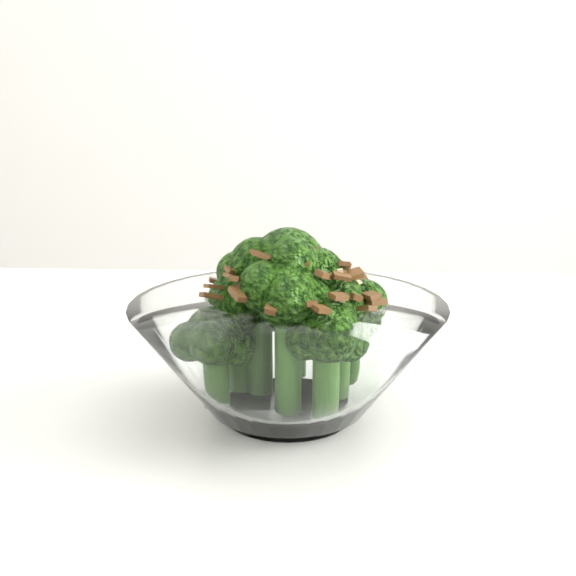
{
  "coord_description": "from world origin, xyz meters",
  "views": [
    {
      "loc": [
        -0.08,
        -0.41,
        0.96
      ],
      "look_at": [
        -0.08,
        0.07,
        0.83
      ],
      "focal_mm": 50.0,
      "sensor_mm": 36.0,
      "label": 1
    }
  ],
  "objects": [
    {
      "name": "table",
      "position": [
        0.09,
        0.05,
        0.68
      ],
      "size": [
        1.24,
        0.86,
        0.75
      ],
      "color": "white",
      "rests_on": "ground"
    },
    {
      "name": "broccoli_dish",
      "position": [
        -0.08,
        0.07,
        0.8
      ],
      "size": [
        0.2,
        0.2,
        0.12
      ],
      "color": "white",
      "rests_on": "table"
    }
  ]
}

